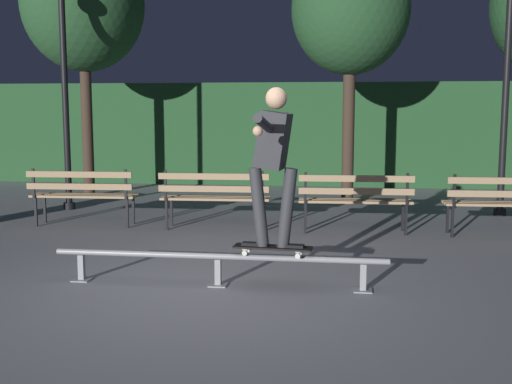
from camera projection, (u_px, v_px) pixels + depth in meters
name	position (u px, v px, depth m)	size (l,w,h in m)	color
ground_plane	(215.00, 290.00, 6.22)	(90.00, 90.00, 0.00)	gray
hedge_backdrop	(291.00, 134.00, 14.96)	(24.00, 1.20, 2.35)	#234C28
grind_rail	(218.00, 261.00, 6.36)	(3.39, 0.18, 0.33)	gray
skateboard	(273.00, 248.00, 6.27)	(0.80, 0.27, 0.09)	black
skateboarder	(273.00, 153.00, 6.14)	(0.63, 1.40, 1.56)	black
park_bench_leftmost	(82.00, 191.00, 9.52)	(1.62, 0.49, 0.88)	black
park_bench_left_center	(215.00, 193.00, 9.25)	(1.62, 0.49, 0.88)	black
park_bench_right_center	(355.00, 196.00, 8.98)	(1.62, 0.49, 0.88)	black
park_bench_rightmost	(505.00, 199.00, 8.70)	(1.62, 0.49, 0.88)	black
tree_far_left	(83.00, 5.00, 12.39)	(2.39, 2.39, 5.11)	#3D2D23
tree_behind_benches	(351.00, 10.00, 11.41)	(2.13, 2.13, 4.71)	#3D2D23
lamp_post_right	(507.00, 64.00, 10.22)	(0.32, 0.32, 3.90)	black
lamp_post_left	(64.00, 66.00, 10.87)	(0.32, 0.32, 3.90)	black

